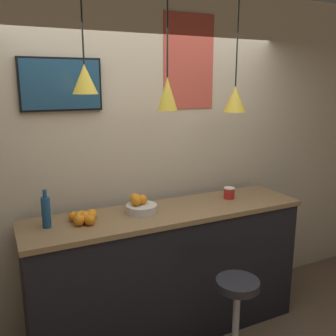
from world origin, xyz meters
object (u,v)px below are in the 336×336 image
object	(u,v)px
juice_bottle	(46,212)
mounted_tv	(61,85)
fruit_bowl	(140,205)
spread_jar	(229,193)
bar_stool	(236,317)

from	to	relation	value
juice_bottle	mounted_tv	size ratio (longest dim) A/B	0.46
fruit_bowl	spread_jar	distance (m)	0.84
spread_jar	fruit_bowl	bearing A→B (deg)	179.44
juice_bottle	fruit_bowl	bearing A→B (deg)	0.66
fruit_bowl	mounted_tv	size ratio (longest dim) A/B	0.40
bar_stool	juice_bottle	xyz separation A→B (m)	(-1.18, 0.68, 0.77)
fruit_bowl	mounted_tv	world-z (taller)	mounted_tv
fruit_bowl	juice_bottle	world-z (taller)	juice_bottle
mounted_tv	fruit_bowl	bearing A→B (deg)	-29.85
juice_bottle	spread_jar	xyz separation A→B (m)	(1.56, -0.00, -0.07)
bar_stool	spread_jar	world-z (taller)	spread_jar
bar_stool	mounted_tv	xyz separation A→B (m)	(-0.96, 0.98, 1.65)
bar_stool	juice_bottle	size ratio (longest dim) A/B	2.69
mounted_tv	spread_jar	bearing A→B (deg)	-12.43
fruit_bowl	spread_jar	world-z (taller)	fruit_bowl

